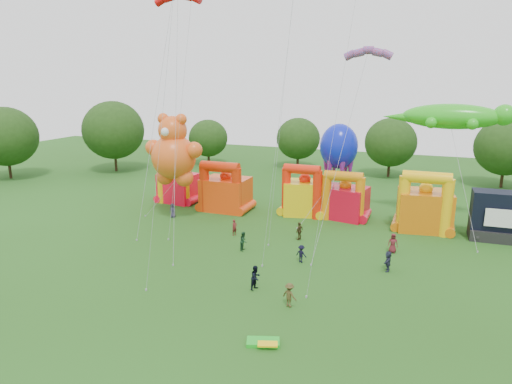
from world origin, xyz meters
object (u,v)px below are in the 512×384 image
(bouncy_castle_0, at_px, (178,185))
(spectator_0, at_px, (173,210))
(octopus_kite, at_px, (329,173))
(spectator_4, at_px, (299,231))
(teddy_bear_kite, at_px, (173,156))
(bouncy_castle_2, at_px, (304,195))
(stage_trailer, at_px, (512,218))
(gecko_kite, at_px, (460,166))

(bouncy_castle_0, xyz_separation_m, spectator_0, (2.95, -6.22, -1.38))
(octopus_kite, relative_size, spectator_4, 5.88)
(teddy_bear_kite, distance_m, spectator_0, 6.48)
(bouncy_castle_2, height_order, octopus_kite, octopus_kite)
(spectator_4, bearing_deg, bouncy_castle_2, -148.78)
(stage_trailer, bearing_deg, teddy_bear_kite, -170.85)
(bouncy_castle_0, xyz_separation_m, spectator_4, (18.75, -8.18, -1.31))
(bouncy_castle_2, distance_m, gecko_kite, 17.07)
(octopus_kite, height_order, spectator_0, octopus_kite)
(octopus_kite, relative_size, spectator_0, 6.41)
(gecko_kite, bearing_deg, spectator_0, -167.46)
(spectator_0, relative_size, spectator_4, 0.92)
(stage_trailer, relative_size, octopus_kite, 0.71)
(bouncy_castle_2, distance_m, octopus_kite, 4.00)
(gecko_kite, bearing_deg, bouncy_castle_2, -179.82)
(octopus_kite, bearing_deg, bouncy_castle_0, -178.08)
(bouncy_castle_0, bearing_deg, bouncy_castle_2, 1.59)
(bouncy_castle_0, bearing_deg, spectator_4, -23.57)
(spectator_4, bearing_deg, bouncy_castle_0, -95.07)
(stage_trailer, height_order, octopus_kite, octopus_kite)
(bouncy_castle_2, distance_m, spectator_4, 8.98)
(gecko_kite, bearing_deg, octopus_kite, 179.40)
(stage_trailer, distance_m, teddy_bear_kite, 35.71)
(spectator_4, bearing_deg, stage_trailer, 128.79)
(stage_trailer, relative_size, gecko_kite, 0.57)
(bouncy_castle_2, height_order, stage_trailer, bouncy_castle_2)
(bouncy_castle_0, bearing_deg, octopus_kite, 1.92)
(stage_trailer, relative_size, teddy_bear_kite, 0.63)
(bouncy_castle_0, distance_m, spectator_4, 20.49)
(teddy_bear_kite, distance_m, spectator_4, 16.63)
(bouncy_castle_2, xyz_separation_m, stage_trailer, (21.59, -1.39, 0.01))
(gecko_kite, bearing_deg, bouncy_castle_0, -179.11)
(octopus_kite, bearing_deg, spectator_0, -157.63)
(teddy_bear_kite, relative_size, spectator_0, 7.21)
(spectator_0, xyz_separation_m, spectator_4, (15.79, -1.96, 0.08))
(teddy_bear_kite, height_order, gecko_kite, gecko_kite)
(stage_trailer, bearing_deg, bouncy_castle_0, 178.63)
(bouncy_castle_2, height_order, spectator_4, bouncy_castle_2)
(bouncy_castle_0, height_order, bouncy_castle_2, bouncy_castle_2)
(bouncy_castle_0, height_order, gecko_kite, gecko_kite)
(octopus_kite, bearing_deg, gecko_kite, -0.60)
(octopus_kite, bearing_deg, stage_trailer, -4.82)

